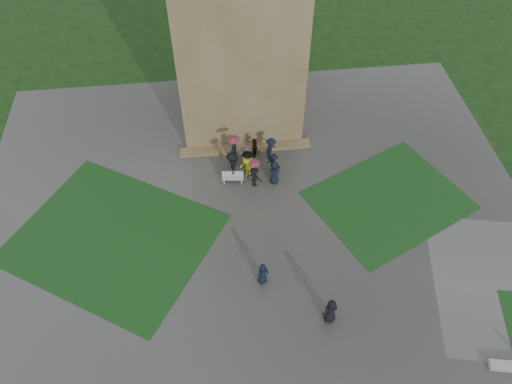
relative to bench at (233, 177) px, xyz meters
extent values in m
plane|color=black|center=(1.11, -7.70, -0.43)|extent=(120.00, 120.00, 0.00)
cube|color=#343431|center=(1.11, -5.70, -0.42)|extent=(34.00, 34.00, 0.02)
cube|color=#123514|center=(-7.39, -3.70, -0.41)|extent=(14.10, 13.46, 0.01)
cube|color=#123514|center=(9.61, -2.70, -0.41)|extent=(11.12, 10.15, 0.01)
cube|color=brown|center=(1.11, 2.90, -0.30)|extent=(9.00, 0.80, 0.22)
cube|color=#AAABA6|center=(-0.01, -0.06, -0.01)|extent=(1.42, 0.56, 0.06)
cube|color=#AAABA6|center=(-0.56, 0.00, -0.22)|extent=(0.11, 0.37, 0.39)
cube|color=#AAABA6|center=(0.54, -0.12, -0.22)|extent=(0.11, 0.37, 0.39)
cube|color=#AAABA6|center=(0.02, 0.14, 0.20)|extent=(1.38, 0.20, 0.37)
imported|color=black|center=(2.73, 0.60, 0.36)|extent=(1.09, 1.02, 1.53)
imported|color=black|center=(2.71, 1.80, 0.48)|extent=(1.10, 1.29, 1.77)
imported|color=black|center=(1.67, 2.22, 0.35)|extent=(0.82, 1.02, 1.53)
imported|color=#47464B|center=(0.95, 1.38, 0.37)|extent=(1.07, 0.66, 1.56)
imported|color=black|center=(0.23, 1.57, 0.53)|extent=(0.66, 0.80, 1.88)
imported|color=black|center=(-0.01, 0.64, 0.52)|extent=(0.79, 1.28, 1.86)
imported|color=#D3D10C|center=(1.02, 0.36, 0.46)|extent=(1.26, 1.11, 1.74)
imported|color=black|center=(1.37, -0.48, 0.35)|extent=(1.11, 0.97, 1.53)
imported|color=black|center=(2.67, -0.32, 0.45)|extent=(0.96, 1.02, 1.73)
imported|color=#B94C6E|center=(1.37, -0.48, 1.50)|extent=(0.72, 0.72, 0.63)
imported|color=#6A3696|center=(2.67, -0.32, 1.63)|extent=(0.85, 0.85, 0.78)
imported|color=black|center=(1.02, 0.36, 1.45)|extent=(0.69, 0.69, 0.60)
imported|color=#B94C6E|center=(0.23, 1.57, 1.67)|extent=(0.84, 0.84, 0.73)
imported|color=black|center=(1.01, -7.59, 0.35)|extent=(0.90, 0.81, 1.52)
imported|color=black|center=(4.18, -10.24, 0.45)|extent=(0.97, 0.79, 1.73)
camera|label=1|loc=(-0.98, -21.84, 23.58)|focal=35.00mm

